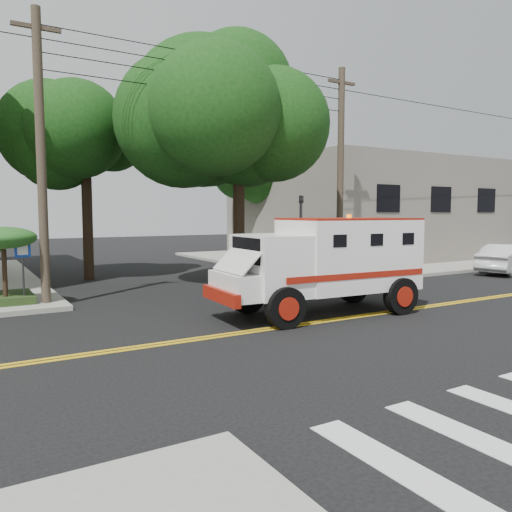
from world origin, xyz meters
TOP-DOWN VIEW (x-y plane):
  - ground at (0.00, 0.00)m, footprint 100.00×100.00m
  - sidewalk_ne at (13.50, 13.50)m, footprint 17.00×17.00m
  - building_right at (15.00, 14.00)m, footprint 14.00×12.00m
  - utility_pole_left at (-5.60, 6.00)m, footprint 0.28×0.28m
  - utility_pole_right at (6.30, 6.20)m, footprint 0.28×0.28m
  - tree_main at (1.94, 6.21)m, footprint 6.08×5.70m
  - tree_left at (-2.68, 11.79)m, footprint 4.48×4.20m
  - tree_right at (8.84, 15.77)m, footprint 4.80×4.50m
  - traffic_signal at (3.80, 5.60)m, footprint 0.15×0.18m
  - accessibility_sign at (-6.20, 6.17)m, footprint 0.45×0.10m
  - armored_truck at (1.25, 0.81)m, footprint 6.21×2.75m
  - parked_sedan at (14.82, 3.80)m, footprint 4.52×2.34m
  - pedestrian_a at (7.95, 5.50)m, footprint 0.68×0.62m
  - pedestrian_b at (5.50, 7.05)m, footprint 0.97×0.85m

SIDE VIEW (x-z plane):
  - ground at x=0.00m, z-range 0.00..0.00m
  - sidewalk_ne at x=13.50m, z-range 0.00..0.15m
  - parked_sedan at x=14.82m, z-range 0.00..1.42m
  - pedestrian_a at x=7.95m, z-range 0.15..1.71m
  - pedestrian_b at x=5.50m, z-range 0.15..1.83m
  - accessibility_sign at x=-6.20m, z-range 0.35..2.38m
  - armored_truck at x=1.25m, z-range 0.19..2.96m
  - traffic_signal at x=3.80m, z-range 0.43..4.03m
  - building_right at x=15.00m, z-range 0.15..6.15m
  - utility_pole_left at x=-5.60m, z-range 0.00..9.00m
  - utility_pole_right at x=6.30m, z-range 0.00..9.00m
  - tree_left at x=-2.68m, z-range 1.88..9.58m
  - tree_right at x=8.84m, z-range 1.99..10.19m
  - tree_main at x=1.94m, z-range 2.27..12.12m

